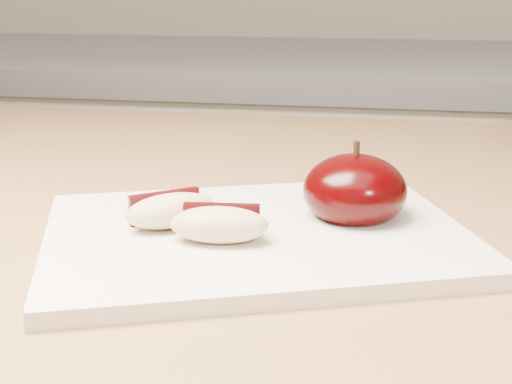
# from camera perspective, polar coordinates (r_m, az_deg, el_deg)

# --- Properties ---
(back_cabinet) EXTENTS (2.40, 0.62, 0.94)m
(back_cabinet) POSITION_cam_1_polar(r_m,az_deg,el_deg) (1.41, 3.25, -8.27)
(back_cabinet) COLOR silver
(back_cabinet) RESTS_ON ground
(cutting_board) EXTENTS (0.32, 0.28, 0.01)m
(cutting_board) POSITION_cam_1_polar(r_m,az_deg,el_deg) (0.47, -0.00, -3.55)
(cutting_board) COLOR silver
(cutting_board) RESTS_ON island_counter
(apple_half) EXTENTS (0.08, 0.08, 0.06)m
(apple_half) POSITION_cam_1_polar(r_m,az_deg,el_deg) (0.49, 7.91, 0.12)
(apple_half) COLOR black
(apple_half) RESTS_ON cutting_board
(apple_wedge_a) EXTENTS (0.07, 0.06, 0.02)m
(apple_wedge_a) POSITION_cam_1_polar(r_m,az_deg,el_deg) (0.47, -6.85, -1.45)
(apple_wedge_a) COLOR #D1B684
(apple_wedge_a) RESTS_ON cutting_board
(apple_wedge_b) EXTENTS (0.06, 0.04, 0.02)m
(apple_wedge_b) POSITION_cam_1_polar(r_m,az_deg,el_deg) (0.44, -2.94, -2.58)
(apple_wedge_b) COLOR #D1B684
(apple_wedge_b) RESTS_ON cutting_board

